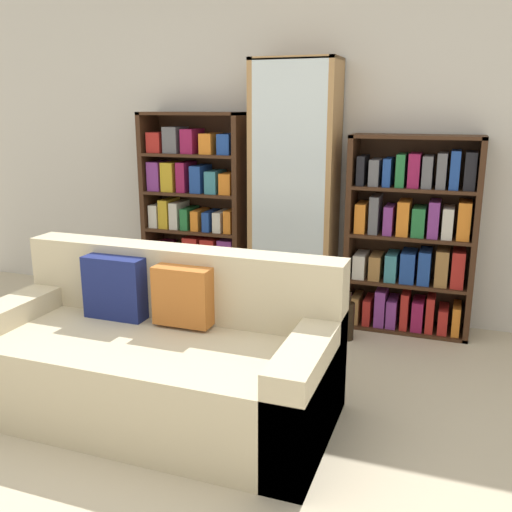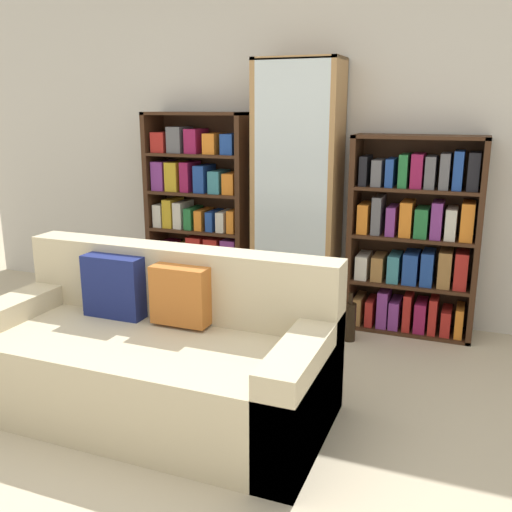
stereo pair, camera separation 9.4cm
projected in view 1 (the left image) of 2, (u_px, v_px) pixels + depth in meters
The scene contains 7 objects.
ground_plane at pixel (147, 472), 2.63m from camera, with size 16.00×16.00×0.00m, color beige.
wall_back at pixel (297, 144), 4.49m from camera, with size 6.29×0.06×2.70m.
couch at pixel (157, 359), 3.10m from camera, with size 1.92×0.90×0.86m.
bookshelf_left at pixel (195, 217), 4.72m from camera, with size 0.86×0.32×1.59m.
display_cabinet at pixel (295, 194), 4.37m from camera, with size 0.64×0.36×1.98m.
bookshelf_right at pixel (412, 239), 4.16m from camera, with size 0.92×0.32×1.44m.
wine_bottle at pixel (348, 320), 4.09m from camera, with size 0.09×0.09×0.36m.
Camera 1 is at (1.25, -1.98, 1.63)m, focal length 40.00 mm.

